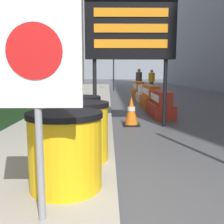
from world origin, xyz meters
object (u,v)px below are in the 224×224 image
(message_board, at_px, (131,29))
(jersey_barrier_orange_near, at_px, (138,91))
(jersey_barrier_orange_far, at_px, (150,98))
(jersey_barrier_white, at_px, (143,95))
(pedestrian_worker, at_px, (139,79))
(warning_sign, at_px, (36,66))
(traffic_cone_near, at_px, (131,111))
(pedestrian_passerby, at_px, (152,79))
(barrel_drum_foreground, at_px, (65,150))
(barrel_drum_middle, at_px, (81,131))
(traffic_light_near_curb, at_px, (114,56))
(jersey_barrier_red_striped, at_px, (161,105))
(barrel_drum_back, at_px, (78,119))

(message_board, xyz_separation_m, jersey_barrier_orange_near, (1.15, 8.17, -2.09))
(message_board, bearing_deg, jersey_barrier_orange_far, 73.40)
(jersey_barrier_white, bearing_deg, pedestrian_worker, 86.25)
(warning_sign, height_order, message_board, message_board)
(message_board, bearing_deg, traffic_cone_near, 68.87)
(pedestrian_passerby, bearing_deg, barrel_drum_foreground, 143.90)
(jersey_barrier_orange_near, xyz_separation_m, pedestrian_passerby, (1.45, 4.18, 0.57))
(message_board, xyz_separation_m, pedestrian_passerby, (2.60, 12.35, -1.52))
(barrel_drum_middle, relative_size, traffic_light_near_curb, 0.22)
(jersey_barrier_white, bearing_deg, jersey_barrier_orange_near, 90.00)
(jersey_barrier_red_striped, relative_size, pedestrian_worker, 1.06)
(barrel_drum_foreground, distance_m, barrel_drum_middle, 0.95)
(jersey_barrier_white, height_order, traffic_cone_near, jersey_barrier_white)
(barrel_drum_foreground, bearing_deg, message_board, 75.70)
(warning_sign, xyz_separation_m, message_board, (1.13, 4.69, 1.05))
(jersey_barrier_red_striped, height_order, pedestrian_worker, pedestrian_worker)
(traffic_light_near_curb, bearing_deg, barrel_drum_back, -93.41)
(barrel_drum_middle, bearing_deg, message_board, 72.70)
(jersey_barrier_white, distance_m, traffic_cone_near, 5.92)
(barrel_drum_middle, bearing_deg, pedestrian_worker, 79.87)
(barrel_drum_back, height_order, pedestrian_passerby, pedestrian_passerby)
(barrel_drum_foreground, bearing_deg, barrel_drum_back, 92.31)
(barrel_drum_back, distance_m, jersey_barrier_orange_near, 10.54)
(barrel_drum_foreground, xyz_separation_m, warning_sign, (-0.10, -0.66, 0.88))
(barrel_drum_middle, distance_m, jersey_barrier_white, 9.29)
(barrel_drum_foreground, xyz_separation_m, barrel_drum_back, (-0.08, 1.90, 0.00))
(warning_sign, distance_m, pedestrian_worker, 15.22)
(jersey_barrier_orange_far, distance_m, jersey_barrier_orange_near, 4.32)
(jersey_barrier_orange_near, height_order, traffic_light_near_curb, traffic_light_near_curb)
(barrel_drum_foreground, bearing_deg, barrel_drum_middle, 85.89)
(jersey_barrier_red_striped, bearing_deg, pedestrian_passerby, 82.25)
(barrel_drum_middle, xyz_separation_m, pedestrian_worker, (2.39, 13.38, 0.43))
(barrel_drum_back, height_order, traffic_light_near_curb, traffic_light_near_curb)
(barrel_drum_foreground, distance_m, jersey_barrier_orange_far, 8.17)
(warning_sign, distance_m, jersey_barrier_red_striped, 6.86)
(warning_sign, distance_m, jersey_barrier_orange_near, 13.10)
(barrel_drum_middle, height_order, traffic_light_near_curb, traffic_light_near_curb)
(jersey_barrier_orange_far, distance_m, pedestrian_passerby, 8.64)
(warning_sign, bearing_deg, traffic_light_near_curb, 86.97)
(warning_sign, bearing_deg, traffic_cone_near, 76.24)
(pedestrian_passerby, bearing_deg, message_board, 144.50)
(barrel_drum_foreground, distance_m, pedestrian_passerby, 16.78)
(message_board, xyz_separation_m, pedestrian_worker, (1.43, 10.30, -1.50))
(jersey_barrier_orange_far, bearing_deg, pedestrian_worker, 87.48)
(jersey_barrier_red_striped, bearing_deg, jersey_barrier_orange_far, 90.00)
(message_board, bearing_deg, barrel_drum_back, -117.42)
(barrel_drum_middle, xyz_separation_m, warning_sign, (-0.17, -1.62, 0.88))
(warning_sign, height_order, jersey_barrier_white, warning_sign)
(jersey_barrier_white, bearing_deg, traffic_light_near_curb, 98.79)
(jersey_barrier_orange_far, xyz_separation_m, pedestrian_passerby, (1.45, 8.50, 0.58))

